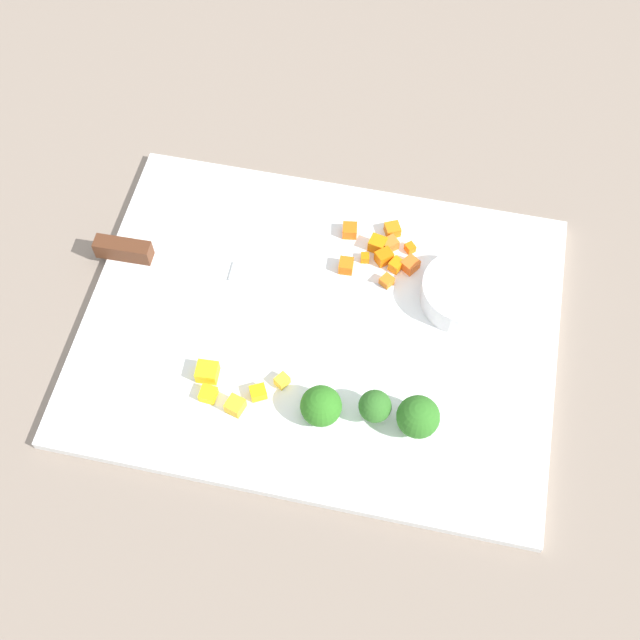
# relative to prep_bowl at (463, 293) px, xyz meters

# --- Properties ---
(ground_plane) EXTENTS (4.00, 4.00, 0.00)m
(ground_plane) POSITION_rel_prep_bowl_xyz_m (0.15, 0.06, -0.03)
(ground_plane) COLOR gray
(cutting_board) EXTENTS (0.51, 0.39, 0.01)m
(cutting_board) POSITION_rel_prep_bowl_xyz_m (0.15, 0.06, -0.02)
(cutting_board) COLOR white
(cutting_board) RESTS_ON ground_plane
(prep_bowl) EXTENTS (0.09, 0.09, 0.03)m
(prep_bowl) POSITION_rel_prep_bowl_xyz_m (0.00, 0.00, 0.00)
(prep_bowl) COLOR white
(prep_bowl) RESTS_ON cutting_board
(chef_knife) EXTENTS (0.34, 0.03, 0.02)m
(chef_knife) POSITION_rel_prep_bowl_xyz_m (0.31, 0.02, -0.01)
(chef_knife) COLOR silver
(chef_knife) RESTS_ON cutting_board
(carrot_dice_0) EXTENTS (0.02, 0.02, 0.01)m
(carrot_dice_0) POSITION_rel_prep_bowl_xyz_m (0.13, -0.01, -0.01)
(carrot_dice_0) COLOR orange
(carrot_dice_0) RESTS_ON cutting_board
(carrot_dice_1) EXTENTS (0.02, 0.02, 0.01)m
(carrot_dice_1) POSITION_rel_prep_bowl_xyz_m (0.09, -0.05, -0.01)
(carrot_dice_1) COLOR orange
(carrot_dice_1) RESTS_ON cutting_board
(carrot_dice_2) EXTENTS (0.02, 0.02, 0.01)m
(carrot_dice_2) POSITION_rel_prep_bowl_xyz_m (0.06, -0.03, -0.01)
(carrot_dice_2) COLOR orange
(carrot_dice_2) RESTS_ON cutting_board
(carrot_dice_3) EXTENTS (0.02, 0.02, 0.01)m
(carrot_dice_3) POSITION_rel_prep_bowl_xyz_m (0.14, -0.06, -0.01)
(carrot_dice_3) COLOR orange
(carrot_dice_3) RESTS_ON cutting_board
(carrot_dice_4) EXTENTS (0.01, 0.01, 0.01)m
(carrot_dice_4) POSITION_rel_prep_bowl_xyz_m (0.06, -0.05, -0.01)
(carrot_dice_4) COLOR orange
(carrot_dice_4) RESTS_ON cutting_board
(carrot_dice_5) EXTENTS (0.02, 0.02, 0.02)m
(carrot_dice_5) POSITION_rel_prep_bowl_xyz_m (0.10, -0.05, -0.01)
(carrot_dice_5) COLOR orange
(carrot_dice_5) RESTS_ON cutting_board
(carrot_dice_6) EXTENTS (0.02, 0.02, 0.02)m
(carrot_dice_6) POSITION_rel_prep_bowl_xyz_m (0.09, -0.03, -0.01)
(carrot_dice_6) COLOR orange
(carrot_dice_6) RESTS_ON cutting_board
(carrot_dice_7) EXTENTS (0.02, 0.02, 0.01)m
(carrot_dice_7) POSITION_rel_prep_bowl_xyz_m (0.09, -0.07, -0.01)
(carrot_dice_7) COLOR orange
(carrot_dice_7) RESTS_ON cutting_board
(carrot_dice_8) EXTENTS (0.02, 0.02, 0.01)m
(carrot_dice_8) POSITION_rel_prep_bowl_xyz_m (0.08, -0.00, -0.01)
(carrot_dice_8) COLOR orange
(carrot_dice_8) RESTS_ON cutting_board
(carrot_dice_9) EXTENTS (0.01, 0.01, 0.01)m
(carrot_dice_9) POSITION_rel_prep_bowl_xyz_m (0.11, -0.03, -0.01)
(carrot_dice_9) COLOR orange
(carrot_dice_9) RESTS_ON cutting_board
(carrot_dice_10) EXTENTS (0.02, 0.02, 0.01)m
(carrot_dice_10) POSITION_rel_prep_bowl_xyz_m (0.08, -0.03, -0.01)
(carrot_dice_10) COLOR orange
(carrot_dice_10) RESTS_ON cutting_board
(pepper_dice_0) EXTENTS (0.02, 0.02, 0.01)m
(pepper_dice_0) POSITION_rel_prep_bowl_xyz_m (0.21, 0.18, -0.01)
(pepper_dice_0) COLOR yellow
(pepper_dice_0) RESTS_ON cutting_board
(pepper_dice_1) EXTENTS (0.02, 0.02, 0.01)m
(pepper_dice_1) POSITION_rel_prep_bowl_xyz_m (0.19, 0.16, -0.01)
(pepper_dice_1) COLOR yellow
(pepper_dice_1) RESTS_ON cutting_board
(pepper_dice_2) EXTENTS (0.02, 0.02, 0.02)m
(pepper_dice_2) POSITION_rel_prep_bowl_xyz_m (0.25, 0.15, -0.01)
(pepper_dice_2) COLOR yellow
(pepper_dice_2) RESTS_ON cutting_board
(pepper_dice_3) EXTENTS (0.02, 0.02, 0.01)m
(pepper_dice_3) POSITION_rel_prep_bowl_xyz_m (0.17, 0.14, -0.01)
(pepper_dice_3) COLOR yellow
(pepper_dice_3) RESTS_ON cutting_board
(pepper_dice_4) EXTENTS (0.02, 0.02, 0.01)m
(pepper_dice_4) POSITION_rel_prep_bowl_xyz_m (0.24, 0.17, -0.01)
(pepper_dice_4) COLOR yellow
(pepper_dice_4) RESTS_ON cutting_board
(broccoli_floret_0) EXTENTS (0.03, 0.03, 0.04)m
(broccoli_floret_0) POSITION_rel_prep_bowl_xyz_m (0.07, 0.16, 0.01)
(broccoli_floret_0) COLOR #83B15C
(broccoli_floret_0) RESTS_ON cutting_board
(broccoli_floret_1) EXTENTS (0.04, 0.04, 0.05)m
(broccoli_floret_1) POSITION_rel_prep_bowl_xyz_m (0.03, 0.16, 0.01)
(broccoli_floret_1) COLOR #92C354
(broccoli_floret_1) RESTS_ON cutting_board
(broccoli_floret_2) EXTENTS (0.04, 0.04, 0.04)m
(broccoli_floret_2) POSITION_rel_prep_bowl_xyz_m (0.12, 0.16, 0.01)
(broccoli_floret_2) COLOR #81BF56
(broccoli_floret_2) RESTS_ON cutting_board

